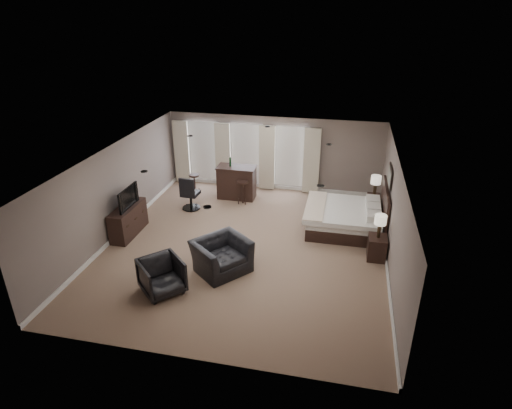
% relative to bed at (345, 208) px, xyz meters
% --- Properties ---
extents(room, '(7.60, 8.60, 2.64)m').
position_rel_bed_xyz_m(room, '(-2.58, -1.58, 0.60)').
color(room, '#7F6450').
rests_on(room, ground).
extents(window_bay, '(5.25, 0.20, 2.30)m').
position_rel_bed_xyz_m(window_bay, '(-3.58, 2.53, 0.50)').
color(window_bay, silver).
rests_on(window_bay, room).
extents(bed, '(2.20, 2.10, 1.40)m').
position_rel_bed_xyz_m(bed, '(0.00, 0.00, 0.00)').
color(bed, silver).
rests_on(bed, ground).
extents(nightstand_near, '(0.46, 0.57, 0.62)m').
position_rel_bed_xyz_m(nightstand_near, '(0.89, -1.45, -0.39)').
color(nightstand_near, black).
rests_on(nightstand_near, ground).
extents(nightstand_far, '(0.41, 0.50, 0.55)m').
position_rel_bed_xyz_m(nightstand_far, '(0.89, 1.45, -0.43)').
color(nightstand_far, black).
rests_on(nightstand_far, ground).
extents(lamp_near, '(0.30, 0.30, 0.63)m').
position_rel_bed_xyz_m(lamp_near, '(0.89, -1.45, 0.23)').
color(lamp_near, beige).
rests_on(lamp_near, nightstand_near).
extents(lamp_far, '(0.32, 0.32, 0.66)m').
position_rel_bed_xyz_m(lamp_far, '(0.89, 1.45, 0.18)').
color(lamp_far, beige).
rests_on(lamp_far, nightstand_far).
extents(wall_art, '(0.04, 0.96, 0.56)m').
position_rel_bed_xyz_m(wall_art, '(1.12, 0.00, 1.05)').
color(wall_art, slate).
rests_on(wall_art, room).
extents(dresser, '(0.48, 1.48, 0.86)m').
position_rel_bed_xyz_m(dresser, '(-6.03, -1.61, -0.27)').
color(dresser, black).
rests_on(dresser, ground).
extents(tv, '(0.60, 1.04, 0.14)m').
position_rel_bed_xyz_m(tv, '(-6.03, -1.61, 0.23)').
color(tv, black).
rests_on(tv, dresser).
extents(armchair_near, '(1.45, 1.50, 1.11)m').
position_rel_bed_xyz_m(armchair_near, '(-2.89, -2.84, -0.15)').
color(armchair_near, black).
rests_on(armchair_near, ground).
extents(armchair_far, '(1.22, 1.22, 0.92)m').
position_rel_bed_xyz_m(armchair_far, '(-3.97, -3.99, -0.24)').
color(armchair_far, black).
rests_on(armchair_far, ground).
extents(bar_counter, '(1.30, 0.68, 1.13)m').
position_rel_bed_xyz_m(bar_counter, '(-3.64, 1.55, -0.13)').
color(bar_counter, black).
rests_on(bar_counter, ground).
extents(bar_stool_left, '(0.39, 0.39, 0.74)m').
position_rel_bed_xyz_m(bar_stool_left, '(-5.15, 1.51, -0.33)').
color(bar_stool_left, black).
rests_on(bar_stool_left, ground).
extents(bar_stool_right, '(0.39, 0.39, 0.79)m').
position_rel_bed_xyz_m(bar_stool_right, '(-3.34, 1.15, -0.30)').
color(bar_stool_right, black).
rests_on(bar_stool_right, ground).
extents(desk_chair, '(0.61, 0.61, 1.14)m').
position_rel_bed_xyz_m(desk_chair, '(-4.87, 0.37, -0.13)').
color(desk_chair, black).
rests_on(desk_chair, ground).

